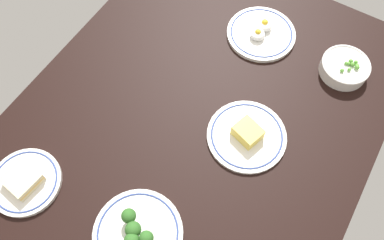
{
  "coord_description": "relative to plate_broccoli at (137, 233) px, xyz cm",
  "views": [
    {
      "loc": [
        -43.17,
        -26.16,
        104.66
      ],
      "look_at": [
        0.0,
        0.0,
        6.0
      ],
      "focal_mm": 36.31,
      "sensor_mm": 36.0,
      "label": 1
    }
  ],
  "objects": [
    {
      "name": "dining_table",
      "position": [
        34.06,
        4.63,
        -3.67
      ],
      "size": [
        132.25,
        99.05,
        4.0
      ],
      "primitive_type": "cube",
      "color": "black",
      "rests_on": "ground"
    },
    {
      "name": "plate_broccoli",
      "position": [
        0.0,
        0.0,
        0.0
      ],
      "size": [
        22.86,
        22.86,
        7.28
      ],
      "color": "white",
      "rests_on": "dining_table"
    },
    {
      "name": "plate_cheese",
      "position": [
        38.36,
        -10.91,
        -0.56
      ],
      "size": [
        22.66,
        22.66,
        4.96
      ],
      "color": "white",
      "rests_on": "dining_table"
    },
    {
      "name": "plate_eggs",
      "position": [
        73.47,
        2.14,
        -0.57
      ],
      "size": [
        22.33,
        22.33,
        5.02
      ],
      "color": "white",
      "rests_on": "dining_table"
    },
    {
      "name": "bowl_peas",
      "position": [
        73.59,
        -26.09,
        0.69
      ],
      "size": [
        14.78,
        14.78,
        5.4
      ],
      "color": "white",
      "rests_on": "dining_table"
    },
    {
      "name": "plate_sandwich",
      "position": [
        -4.42,
        33.4,
        -0.31
      ],
      "size": [
        19.04,
        19.04,
        4.55
      ],
      "color": "white",
      "rests_on": "dining_table"
    }
  ]
}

